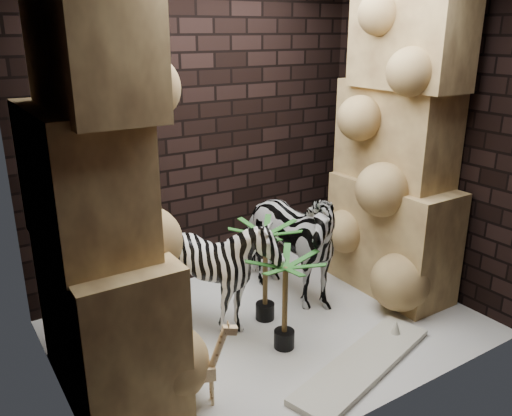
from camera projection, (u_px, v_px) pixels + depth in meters
floor at (271, 327)px, 4.60m from camera, size 3.50×3.50×0.00m
wall_back at (200, 135)px, 5.10m from camera, size 3.50×0.00×3.50m
wall_front at (393, 202)px, 3.12m from camera, size 3.50×0.00×3.50m
wall_left at (38, 198)px, 3.21m from camera, size 0.00×3.00×3.00m
wall_right at (424, 137)px, 5.01m from camera, size 0.00×3.00×3.00m
rock_pillar_left at (95, 189)px, 3.39m from camera, size 0.68×1.30×3.00m
rock_pillar_right at (400, 141)px, 4.84m from camera, size 0.58×1.25×3.00m
zebra_right at (284, 231)px, 4.89m from camera, size 0.80×1.25×1.38m
zebra_left at (219, 277)px, 4.43m from camera, size 1.15×1.28×0.98m
giraffe_toy at (199, 365)px, 3.56m from camera, size 0.35×0.21×0.64m
palm_front at (265, 272)px, 4.59m from camera, size 0.36×0.36×0.91m
palm_back at (285, 303)px, 4.18m from camera, size 0.36×0.36×0.82m
surfboard at (363, 364)px, 4.05m from camera, size 1.55×0.76×0.05m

